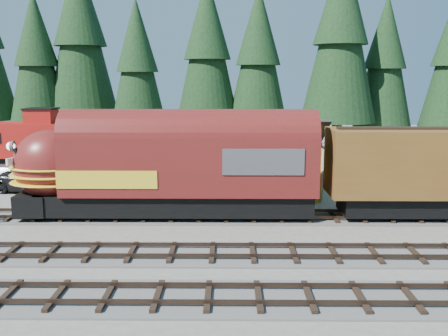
{
  "coord_description": "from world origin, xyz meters",
  "views": [
    {
      "loc": [
        0.14,
        -23.13,
        7.81
      ],
      "look_at": [
        -0.14,
        4.0,
        2.86
      ],
      "focal_mm": 40.0,
      "sensor_mm": 36.0,
      "label": 1
    }
  ],
  "objects_px": {
    "locomotive": "(158,171)",
    "pickup_truck_b": "(15,177)",
    "depot": "(227,149)",
    "caboose": "(32,142)",
    "pickup_truck_a": "(41,179)"
  },
  "relations": [
    {
      "from": "pickup_truck_a",
      "to": "pickup_truck_b",
      "type": "distance_m",
      "value": 2.3
    },
    {
      "from": "locomotive",
      "to": "caboose",
      "type": "bearing_deg",
      "value": 131.74
    },
    {
      "from": "caboose",
      "to": "pickup_truck_b",
      "type": "distance_m",
      "value": 7.01
    },
    {
      "from": "depot",
      "to": "caboose",
      "type": "distance_m",
      "value": 17.94
    },
    {
      "from": "depot",
      "to": "pickup_truck_a",
      "type": "bearing_deg",
      "value": -179.95
    },
    {
      "from": "depot",
      "to": "caboose",
      "type": "bearing_deg",
      "value": 155.27
    },
    {
      "from": "depot",
      "to": "pickup_truck_b",
      "type": "bearing_deg",
      "value": 176.96
    },
    {
      "from": "locomotive",
      "to": "pickup_truck_b",
      "type": "distance_m",
      "value": 13.5
    },
    {
      "from": "depot",
      "to": "locomotive",
      "type": "xyz_separation_m",
      "value": [
        -3.8,
        -6.5,
        -0.27
      ]
    },
    {
      "from": "locomotive",
      "to": "pickup_truck_a",
      "type": "bearing_deg",
      "value": 144.37
    },
    {
      "from": "pickup_truck_a",
      "to": "pickup_truck_b",
      "type": "height_order",
      "value": "pickup_truck_a"
    },
    {
      "from": "locomotive",
      "to": "pickup_truck_b",
      "type": "height_order",
      "value": "locomotive"
    },
    {
      "from": "locomotive",
      "to": "caboose",
      "type": "height_order",
      "value": "caboose"
    },
    {
      "from": "depot",
      "to": "caboose",
      "type": "height_order",
      "value": "depot"
    },
    {
      "from": "pickup_truck_b",
      "to": "depot",
      "type": "bearing_deg",
      "value": -89.35
    }
  ]
}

